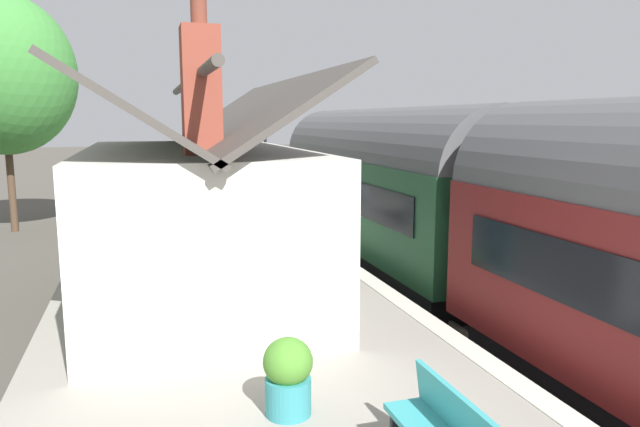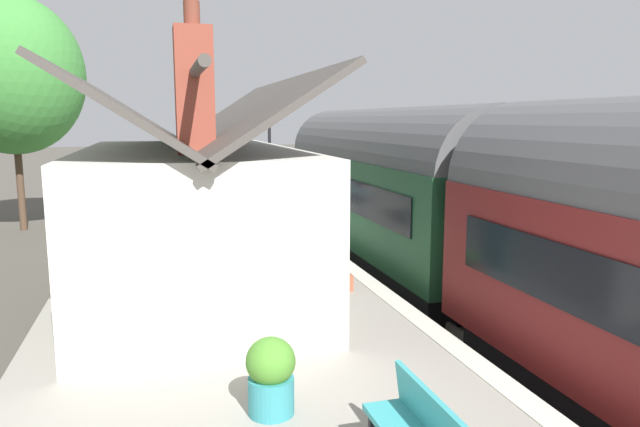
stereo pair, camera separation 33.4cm
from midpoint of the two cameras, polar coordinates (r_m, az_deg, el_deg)
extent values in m
plane|color=#4C473F|center=(15.35, 3.94, -6.12)|extent=(160.00, 160.00, 0.00)
cube|color=gray|center=(14.35, -11.43, -5.62)|extent=(32.00, 6.11, 0.84)
cube|color=beige|center=(14.78, -0.31, -3.30)|extent=(32.00, 0.36, 0.02)
cube|color=gray|center=(15.96, 9.41, -5.36)|extent=(52.00, 0.08, 0.14)
cube|color=gray|center=(15.39, 4.57, -5.81)|extent=(52.00, 0.08, 0.14)
cube|color=black|center=(16.54, 5.58, -3.78)|extent=(10.08, 2.29, 0.70)
cube|color=#1E4C2D|center=(16.27, 5.66, 1.38)|extent=(10.96, 2.70, 2.30)
cylinder|color=#515154|center=(16.16, 5.72, 5.43)|extent=(10.96, 2.65, 2.65)
cube|color=black|center=(15.77, 1.08, 2.23)|extent=(9.31, 0.03, 0.80)
cylinder|color=black|center=(19.55, 1.91, -1.74)|extent=(0.70, 2.16, 0.70)
cylinder|color=black|center=(13.65, 10.87, -6.67)|extent=(0.70, 2.16, 0.70)
cube|color=black|center=(21.38, 0.03, 4.35)|extent=(0.04, 2.16, 0.90)
cylinder|color=#F2EDCC|center=(21.50, 0.01, 1.76)|extent=(0.06, 0.24, 0.24)
cube|color=red|center=(21.60, -0.02, 0.57)|extent=(0.16, 2.56, 0.24)
cylinder|color=black|center=(9.88, 24.31, -13.55)|extent=(0.70, 2.16, 0.70)
cube|color=silver|center=(11.44, -12.89, -0.47)|extent=(7.83, 3.75, 2.65)
cube|color=#47423D|center=(11.39, -8.47, 9.37)|extent=(8.33, 2.14, 1.43)
cube|color=#47423D|center=(11.26, -18.06, 9.03)|extent=(8.33, 2.14, 1.43)
cylinder|color=#47423D|center=(11.31, -13.36, 12.29)|extent=(8.33, 0.16, 0.16)
cube|color=brown|center=(9.21, -12.45, 11.47)|extent=(0.56, 0.56, 1.89)
cylinder|color=brown|center=(9.33, -12.70, 18.37)|extent=(0.24, 0.24, 0.36)
cube|color=teal|center=(11.20, -2.91, -1.88)|extent=(0.90, 0.06, 2.10)
cube|color=teal|center=(9.75, -0.95, 0.37)|extent=(0.80, 0.05, 1.10)
cube|color=teal|center=(12.45, -4.49, 2.24)|extent=(0.80, 0.05, 1.10)
cube|color=teal|center=(21.57, -11.25, 1.65)|extent=(1.41, 0.43, 0.06)
cube|color=teal|center=(21.56, -10.79, 2.27)|extent=(1.40, 0.13, 0.40)
cube|color=black|center=(21.05, -11.11, 0.84)|extent=(0.07, 0.36, 0.44)
cube|color=black|center=(22.15, -11.34, 1.24)|extent=(0.07, 0.36, 0.44)
cube|color=teal|center=(5.47, 11.26, -18.28)|extent=(1.40, 0.11, 0.40)
cube|color=black|center=(24.15, -7.82, 1.82)|extent=(0.75, 0.32, 0.31)
ellipsoid|color=olive|center=(24.11, -7.83, 2.46)|extent=(0.67, 0.29, 0.29)
cube|color=#9E5138|center=(11.40, 1.30, -6.30)|extent=(0.82, 0.32, 0.31)
ellipsoid|color=#4C8C2D|center=(11.33, 1.31, -4.99)|extent=(0.74, 0.29, 0.29)
cylinder|color=teal|center=(6.73, -4.58, -17.17)|extent=(0.50, 0.50, 0.41)
ellipsoid|color=#4C8C2D|center=(6.56, -4.63, -14.08)|extent=(0.54, 0.54, 0.53)
cone|color=black|center=(22.53, -18.49, 0.99)|extent=(0.44, 0.44, 0.37)
cylinder|color=black|center=(22.55, -18.47, 0.59)|extent=(0.24, 0.24, 0.06)
ellipsoid|color=#3D8438|center=(22.48, -18.54, 1.96)|extent=(0.57, 0.57, 0.53)
cone|color=red|center=(22.46, -18.57, 2.46)|extent=(0.11, 0.11, 0.23)
cone|color=gray|center=(22.52, -7.17, 1.34)|extent=(0.49, 0.49, 0.34)
cylinder|color=gray|center=(22.54, -7.16, 0.99)|extent=(0.27, 0.27, 0.06)
ellipsoid|color=olive|center=(22.47, -7.19, 2.37)|extent=(0.69, 0.69, 0.70)
cone|color=#C64763|center=(22.44, -7.20, 2.98)|extent=(0.12, 0.12, 0.28)
cylinder|color=black|center=(24.33, -18.21, 1.50)|extent=(0.38, 0.38, 0.31)
ellipsoid|color=olive|center=(24.29, -18.24, 2.21)|extent=(0.43, 0.43, 0.48)
cylinder|color=black|center=(19.29, -5.78, 4.39)|extent=(0.10, 0.10, 3.22)
cylinder|color=black|center=(19.23, -5.85, 8.73)|extent=(0.05, 0.50, 0.05)
cube|color=beige|center=(19.23, -5.86, 9.60)|extent=(0.24, 0.24, 0.32)
cone|color=black|center=(19.23, -5.87, 10.25)|extent=(0.32, 0.32, 0.14)
cylinder|color=black|center=(17.49, -5.51, 0.40)|extent=(0.06, 0.06, 1.10)
cylinder|color=black|center=(18.07, -5.89, 0.68)|extent=(0.06, 0.06, 1.10)
cube|color=maroon|center=(17.68, -5.74, 3.01)|extent=(0.90, 0.06, 0.44)
cube|color=black|center=(17.68, -5.74, 3.01)|extent=(0.96, 0.03, 0.50)
cylinder|color=#4C3828|center=(23.94, -28.03, 2.71)|extent=(0.25, 0.25, 3.61)
ellipsoid|color=#3D8438|center=(23.89, -28.71, 11.70)|extent=(4.97, 4.94, 5.59)
camera|label=1|loc=(0.17, -90.69, -0.11)|focal=33.12mm
camera|label=2|loc=(0.17, 89.31, 0.11)|focal=33.12mm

